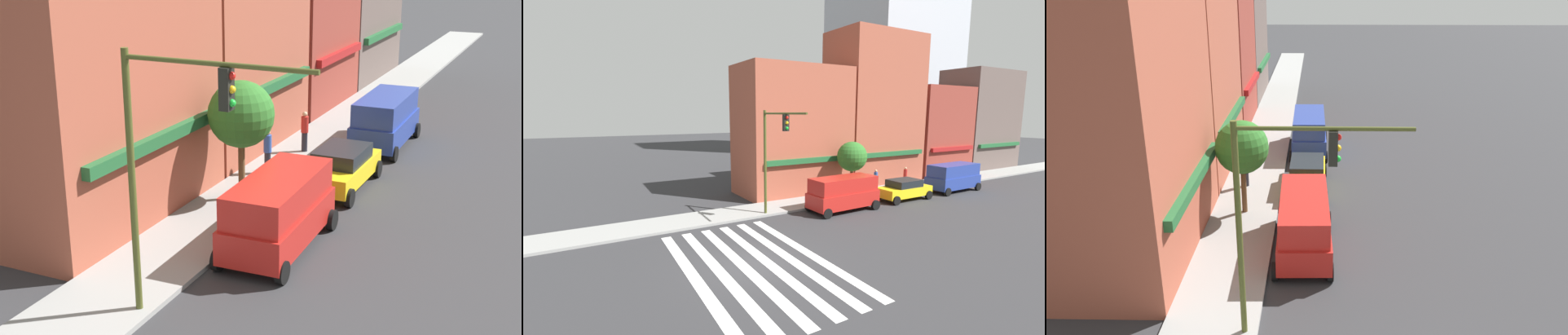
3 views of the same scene
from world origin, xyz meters
TOP-DOWN VIEW (x-y plane):
  - ground_plane at (0.00, 0.00)m, footprint 200.00×200.00m
  - sidewalk_left at (0.00, 7.50)m, footprint 120.00×3.00m
  - crosswalk_stripes at (-0.00, 0.00)m, footprint 5.94×10.80m
  - storefront_row at (22.48, 11.50)m, footprint 36.06×5.30m
  - tower_distant at (39.65, 29.16)m, footprint 18.17×14.32m
  - traffic_signal at (3.86, 5.35)m, footprint 0.32×4.82m
  - van_red at (8.97, 4.70)m, footprint 5.05×2.22m
  - sedan_yellow at (15.03, 4.70)m, footprint 4.42×2.02m
  - van_blue at (21.11, 4.70)m, footprint 5.02×2.22m
  - pedestrian_blue_shirt at (15.12, 7.81)m, footprint 0.32×0.32m
  - pedestrian_red_jacket at (18.45, 7.54)m, footprint 0.32×0.32m
  - street_tree at (12.14, 7.50)m, footprint 2.36×2.36m

SIDE VIEW (x-z plane):
  - ground_plane at x=0.00m, z-range 0.00..0.00m
  - crosswalk_stripes at x=0.00m, z-range 0.00..0.01m
  - sidewalk_left at x=0.00m, z-range 0.00..0.15m
  - sedan_yellow at x=15.03m, z-range 0.05..1.64m
  - pedestrian_blue_shirt at x=15.12m, z-range 0.19..1.96m
  - pedestrian_red_jacket at x=18.45m, z-range 0.19..1.96m
  - van_red at x=8.97m, z-range 0.12..2.46m
  - van_blue at x=21.11m, z-range 0.12..2.46m
  - street_tree at x=12.14m, z-range 1.09..5.38m
  - traffic_signal at x=3.86m, z-range 1.22..8.04m
  - storefront_row at x=22.48m, z-range -1.16..12.80m
  - tower_distant at x=39.65m, z-range 0.00..46.46m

